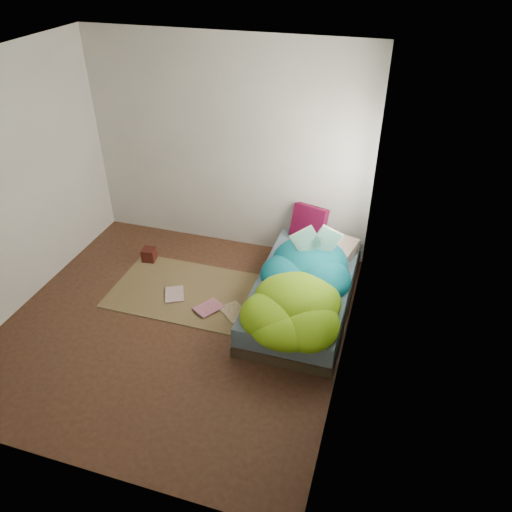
{
  "coord_description": "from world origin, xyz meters",
  "views": [
    {
      "loc": [
        1.99,
        -3.55,
        3.54
      ],
      "look_at": [
        0.67,
        0.75,
        0.52
      ],
      "focal_mm": 35.0,
      "sensor_mm": 36.0,
      "label": 1
    }
  ],
  "objects_px": {
    "open_book": "(317,233)",
    "floor_book_b": "(203,303)",
    "wooden_box": "(149,254)",
    "floor_book_a": "(165,295)",
    "bed": "(303,292)",
    "pillow_magenta": "(309,223)"
  },
  "relations": [
    {
      "from": "open_book",
      "to": "floor_book_a",
      "type": "height_order",
      "value": "open_book"
    },
    {
      "from": "pillow_magenta",
      "to": "floor_book_a",
      "type": "bearing_deg",
      "value": -123.34
    },
    {
      "from": "wooden_box",
      "to": "floor_book_a",
      "type": "height_order",
      "value": "wooden_box"
    },
    {
      "from": "floor_book_a",
      "to": "floor_book_b",
      "type": "distance_m",
      "value": 0.46
    },
    {
      "from": "bed",
      "to": "pillow_magenta",
      "type": "xyz_separation_m",
      "value": [
        -0.14,
        0.86,
        0.38
      ]
    },
    {
      "from": "pillow_magenta",
      "to": "wooden_box",
      "type": "distance_m",
      "value": 2.02
    },
    {
      "from": "open_book",
      "to": "wooden_box",
      "type": "height_order",
      "value": "open_book"
    },
    {
      "from": "floor_book_a",
      "to": "open_book",
      "type": "bearing_deg",
      "value": -6.6
    },
    {
      "from": "pillow_magenta",
      "to": "floor_book_b",
      "type": "height_order",
      "value": "pillow_magenta"
    },
    {
      "from": "pillow_magenta",
      "to": "floor_book_a",
      "type": "relative_size",
      "value": 1.43
    },
    {
      "from": "pillow_magenta",
      "to": "open_book",
      "type": "height_order",
      "value": "open_book"
    },
    {
      "from": "open_book",
      "to": "pillow_magenta",
      "type": "bearing_deg",
      "value": 87.5
    },
    {
      "from": "open_book",
      "to": "floor_book_a",
      "type": "bearing_deg",
      "value": 178.81
    },
    {
      "from": "wooden_box",
      "to": "floor_book_a",
      "type": "relative_size",
      "value": 0.55
    },
    {
      "from": "pillow_magenta",
      "to": "bed",
      "type": "bearing_deg",
      "value": -64.86
    },
    {
      "from": "bed",
      "to": "open_book",
      "type": "height_order",
      "value": "open_book"
    },
    {
      "from": "open_book",
      "to": "floor_book_b",
      "type": "bearing_deg",
      "value": -173.75
    },
    {
      "from": "wooden_box",
      "to": "floor_book_b",
      "type": "xyz_separation_m",
      "value": [
        0.97,
        -0.62,
        -0.06
      ]
    },
    {
      "from": "open_book",
      "to": "wooden_box",
      "type": "xyz_separation_m",
      "value": [
        -2.09,
        0.06,
        -0.73
      ]
    },
    {
      "from": "wooden_box",
      "to": "floor_book_b",
      "type": "relative_size",
      "value": 0.54
    },
    {
      "from": "floor_book_a",
      "to": "wooden_box",
      "type": "bearing_deg",
      "value": 104.07
    },
    {
      "from": "bed",
      "to": "open_book",
      "type": "relative_size",
      "value": 4.47
    }
  ]
}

